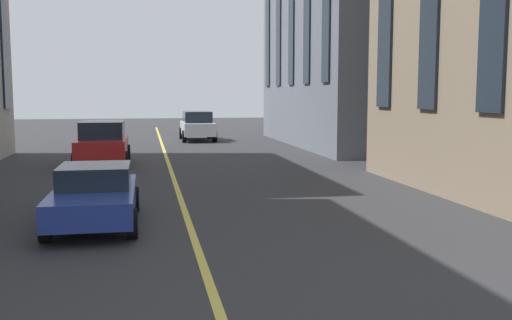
{
  "coord_description": "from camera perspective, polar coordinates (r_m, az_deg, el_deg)",
  "views": [
    {
      "loc": [
        6.01,
        0.95,
        3.01
      ],
      "look_at": [
        16.16,
        -0.95,
        1.85
      ],
      "focal_mm": 41.41,
      "sensor_mm": 36.0,
      "label": 1
    }
  ],
  "objects": [
    {
      "name": "car_blue_mid",
      "position": [
        14.07,
        -15.3,
        -3.25
      ],
      "size": [
        4.4,
        1.95,
        1.37
      ],
      "color": "navy",
      "rests_on": "ground_plane"
    },
    {
      "name": "car_white_far",
      "position": [
        38.43,
        -5.69,
        3.34
      ],
      "size": [
        4.7,
        2.14,
        1.88
      ],
      "color": "silver",
      "rests_on": "ground_plane"
    },
    {
      "name": "car_red_trailing",
      "position": [
        25.41,
        -14.58,
        1.6
      ],
      "size": [
        4.7,
        2.14,
        1.88
      ],
      "color": "#B21E1E",
      "rests_on": "ground_plane"
    },
    {
      "name": "lane_centre_line",
      "position": [
        14.34,
        -6.63,
        -5.72
      ],
      "size": [
        80.0,
        0.16,
        0.01
      ],
      "color": "#D8C64C",
      "rests_on": "ground_plane"
    }
  ]
}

